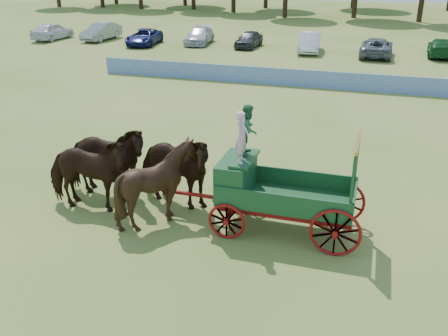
% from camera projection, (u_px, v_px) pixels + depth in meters
% --- Properties ---
extents(ground, '(160.00, 160.00, 0.00)m').
position_uv_depth(ground, '(229.00, 235.00, 14.39)').
color(ground, '#9A8F45').
rests_on(ground, ground).
extents(horse_lead_left, '(3.05, 1.58, 2.49)m').
position_uv_depth(horse_lead_left, '(88.00, 174.00, 15.35)').
color(horse_lead_left, black).
rests_on(horse_lead_left, ground).
extents(horse_lead_right, '(3.09, 1.70, 2.49)m').
position_uv_depth(horse_lead_right, '(105.00, 161.00, 16.31)').
color(horse_lead_right, black).
rests_on(horse_lead_right, ground).
extents(horse_wheel_left, '(2.56, 2.36, 2.49)m').
position_uv_depth(horse_wheel_left, '(159.00, 184.00, 14.70)').
color(horse_wheel_left, black).
rests_on(horse_wheel_left, ground).
extents(horse_wheel_right, '(3.17, 1.96, 2.49)m').
position_uv_depth(horse_wheel_right, '(173.00, 169.00, 15.67)').
color(horse_wheel_right, black).
rests_on(horse_wheel_right, ground).
extents(farm_dray, '(6.00, 2.00, 3.62)m').
position_uv_depth(farm_dray, '(262.00, 178.00, 14.27)').
color(farm_dray, maroon).
rests_on(farm_dray, ground).
extents(sponsor_banner, '(26.00, 0.08, 1.05)m').
position_uv_depth(sponsor_banner, '(298.00, 78.00, 30.25)').
color(sponsor_banner, '#1F53A9').
rests_on(sponsor_banner, ground).
extents(parked_cars, '(41.32, 7.07, 1.59)m').
position_uv_depth(parked_cars, '(249.00, 40.00, 42.39)').
color(parked_cars, silver).
rests_on(parked_cars, ground).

